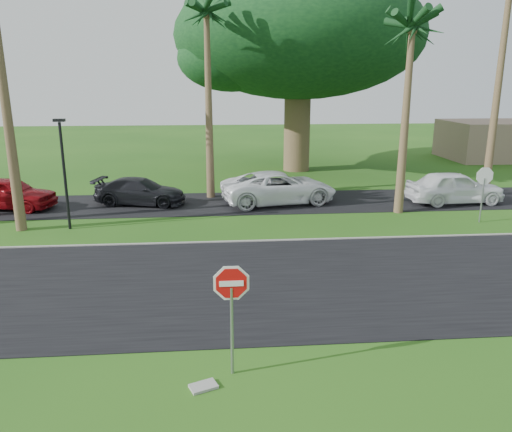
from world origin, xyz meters
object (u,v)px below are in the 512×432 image
at_px(stop_sign_far, 484,183).
at_px(car_dark, 140,192).
at_px(car_minivan, 279,188).
at_px(car_pickup, 455,188).
at_px(stop_sign_near, 232,298).
at_px(car_red, 8,193).

xyz_separation_m(stop_sign_far, car_dark, (-15.56, 4.65, -1.11)).
distance_m(car_dark, car_minivan, 7.08).
height_order(car_dark, car_minivan, car_minivan).
distance_m(stop_sign_far, car_pickup, 3.68).
bearing_deg(car_dark, car_pickup, -82.56).
bearing_deg(stop_sign_near, car_dark, 104.55).
height_order(car_red, car_dark, car_red).
bearing_deg(car_minivan, car_pickup, -105.55).
bearing_deg(stop_sign_far, car_red, -11.00).
relative_size(stop_sign_far, car_red, 0.57).
relative_size(car_red, car_pickup, 0.94).
distance_m(stop_sign_near, stop_sign_far, 15.91).
height_order(car_dark, car_pickup, car_pickup).
bearing_deg(car_minivan, car_red, 79.48).
height_order(stop_sign_near, car_minivan, stop_sign_near).
xyz_separation_m(car_red, car_pickup, (22.37, -0.73, 0.05)).
relative_size(car_red, car_minivan, 0.78).
bearing_deg(car_minivan, stop_sign_far, -127.48).
height_order(car_red, car_pickup, car_pickup).
height_order(stop_sign_near, car_dark, stop_sign_near).
xyz_separation_m(car_dark, car_pickup, (16.04, -1.12, 0.16)).
distance_m(stop_sign_far, car_minivan, 9.57).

